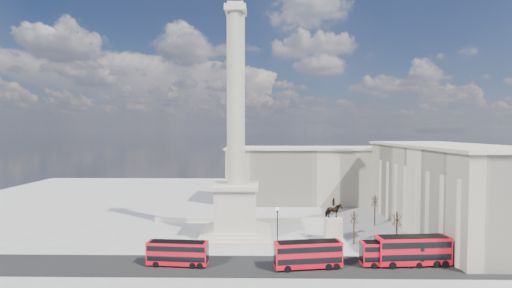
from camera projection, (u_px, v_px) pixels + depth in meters
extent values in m
plane|color=#A09D98|center=(234.00, 245.00, 64.32)|extent=(180.00, 180.00, 0.00)
cube|color=black|center=(261.00, 266.00, 54.25)|extent=(120.00, 9.00, 0.01)
cube|color=beige|center=(236.00, 234.00, 69.29)|extent=(14.00, 14.00, 1.00)
cube|color=beige|center=(236.00, 231.00, 69.26)|extent=(12.00, 12.00, 0.50)
cube|color=beige|center=(236.00, 228.00, 69.25)|extent=(10.00, 10.00, 0.50)
cube|color=beige|center=(236.00, 207.00, 69.08)|extent=(8.00, 8.00, 8.00)
cube|color=beige|center=(236.00, 186.00, 68.91)|extent=(9.00, 9.00, 0.80)
cylinder|color=#AAA48C|center=(236.00, 99.00, 68.24)|extent=(3.60, 3.60, 34.00)
cube|color=beige|center=(236.00, 10.00, 67.57)|extent=(4.20, 4.20, 1.20)
cube|color=beige|center=(236.00, 5.00, 67.53)|extent=(3.20, 3.20, 0.60)
cube|color=#BAB29A|center=(240.00, 220.00, 80.28)|extent=(40.00, 0.60, 1.10)
cube|color=beige|center=(447.00, 189.00, 73.27)|extent=(18.00, 45.00, 18.00)
cube|color=#BAB29A|center=(448.00, 146.00, 72.91)|extent=(19.00, 46.00, 0.60)
cube|color=beige|center=(310.00, 175.00, 103.67)|extent=(50.00, 16.00, 16.00)
cube|color=#BAB29A|center=(311.00, 148.00, 103.35)|extent=(51.00, 17.00, 0.60)
cube|color=red|center=(178.00, 253.00, 54.44)|extent=(9.78, 2.86, 3.55)
cube|color=black|center=(178.00, 257.00, 54.46)|extent=(9.40, 2.89, 0.79)
cube|color=black|center=(178.00, 247.00, 54.40)|extent=(9.40, 2.89, 0.79)
cube|color=black|center=(178.00, 242.00, 54.37)|extent=(8.80, 2.57, 0.05)
cylinder|color=black|center=(158.00, 262.00, 54.77)|extent=(1.12, 2.37, 0.96)
cylinder|color=black|center=(194.00, 263.00, 54.27)|extent=(1.12, 2.37, 0.96)
cylinder|color=black|center=(201.00, 263.00, 54.17)|extent=(1.12, 2.37, 0.96)
cube|color=red|center=(308.00, 254.00, 53.35)|extent=(10.77, 3.83, 3.88)
cube|color=black|center=(308.00, 258.00, 53.37)|extent=(10.36, 3.83, 0.86)
cube|color=black|center=(308.00, 247.00, 53.31)|extent=(10.36, 3.83, 0.86)
cube|color=black|center=(308.00, 242.00, 53.27)|extent=(9.69, 3.45, 0.06)
cylinder|color=black|center=(286.00, 266.00, 52.98)|extent=(1.39, 2.64, 1.05)
cylinder|color=black|center=(326.00, 264.00, 53.78)|extent=(1.39, 2.64, 1.05)
cylinder|color=black|center=(334.00, 264.00, 53.93)|extent=(1.39, 2.64, 1.05)
cube|color=red|center=(413.00, 250.00, 54.52)|extent=(11.85, 3.58, 4.30)
cube|color=black|center=(412.00, 255.00, 54.54)|extent=(11.39, 3.60, 0.96)
cube|color=black|center=(413.00, 243.00, 54.47)|extent=(11.39, 3.60, 0.96)
cube|color=black|center=(413.00, 236.00, 54.43)|extent=(10.66, 3.22, 0.06)
cylinder|color=black|center=(389.00, 262.00, 54.34)|extent=(1.39, 2.86, 1.17)
cylinder|color=black|center=(432.00, 261.00, 54.80)|extent=(1.39, 2.86, 1.17)
cylinder|color=black|center=(440.00, 261.00, 54.89)|extent=(1.39, 2.86, 1.17)
cube|color=red|center=(392.00, 253.00, 54.27)|extent=(9.81, 2.61, 3.58)
cube|color=black|center=(392.00, 257.00, 54.30)|extent=(9.42, 2.65, 0.80)
cube|color=black|center=(392.00, 247.00, 54.24)|extent=(9.42, 2.65, 0.80)
cube|color=black|center=(392.00, 242.00, 54.20)|extent=(8.82, 2.35, 0.05)
cylinder|color=black|center=(371.00, 263.00, 54.25)|extent=(1.07, 2.37, 0.97)
cylinder|color=black|center=(408.00, 263.00, 54.41)|extent=(1.07, 2.37, 0.97)
cylinder|color=black|center=(416.00, 263.00, 54.44)|extent=(1.07, 2.37, 0.97)
cylinder|color=black|center=(277.00, 245.00, 63.70)|extent=(0.49, 0.49, 0.56)
cylinder|color=black|center=(277.00, 228.00, 63.58)|extent=(0.18, 0.18, 6.73)
cylinder|color=black|center=(277.00, 211.00, 63.46)|extent=(0.34, 0.34, 0.34)
sphere|color=silver|center=(277.00, 209.00, 63.44)|extent=(0.63, 0.63, 0.63)
cube|color=#BAB29A|center=(333.00, 239.00, 66.98)|extent=(4.06, 3.04, 0.51)
cube|color=#BAB29A|center=(333.00, 229.00, 66.91)|extent=(3.24, 2.23, 4.46)
imported|color=black|center=(333.00, 211.00, 66.77)|extent=(3.54, 2.41, 2.74)
cylinder|color=black|center=(334.00, 203.00, 66.70)|extent=(0.51, 0.51, 1.22)
sphere|color=black|center=(334.00, 199.00, 66.68)|extent=(0.37, 0.37, 0.37)
cylinder|color=#332319|center=(397.00, 231.00, 61.45)|extent=(0.28, 0.28, 6.98)
cylinder|color=#332319|center=(354.00, 228.00, 64.72)|extent=(0.29, 0.29, 6.30)
cylinder|color=#332319|center=(375.00, 210.00, 77.48)|extent=(0.30, 0.30, 6.89)
imported|color=black|center=(318.00, 244.00, 62.10)|extent=(0.76, 0.70, 1.75)
imported|color=black|center=(433.00, 249.00, 59.26)|extent=(0.94, 0.74, 1.91)
imported|color=black|center=(310.00, 243.00, 62.74)|extent=(1.04, 1.00, 1.74)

